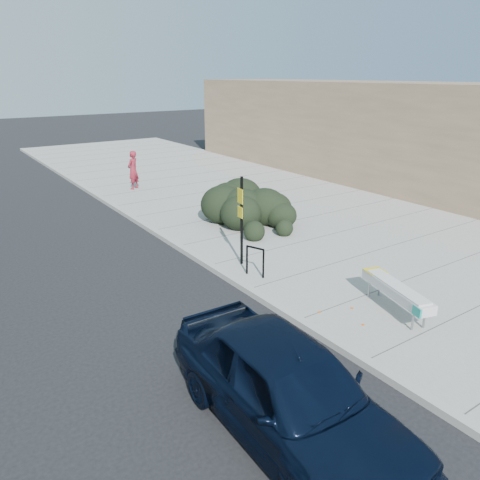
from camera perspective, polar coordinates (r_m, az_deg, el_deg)
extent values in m
plane|color=black|center=(12.58, 1.28, -6.57)|extent=(120.00, 120.00, 0.00)
cube|color=gray|center=(19.48, 6.07, 3.19)|extent=(11.20, 50.00, 0.15)
cube|color=#9E9E99|center=(16.55, -8.88, 0.09)|extent=(0.22, 50.00, 0.17)
cube|color=brown|center=(24.11, 25.28, 10.90)|extent=(6.00, 36.00, 5.00)
cylinder|color=gray|center=(11.20, 20.31, -9.29)|extent=(0.05, 0.05, 0.44)
cylinder|color=gray|center=(11.38, 21.54, -8.98)|extent=(0.05, 0.05, 0.44)
cylinder|color=gray|center=(12.44, 15.46, -5.77)|extent=(0.05, 0.05, 0.44)
cylinder|color=gray|center=(12.60, 16.63, -5.55)|extent=(0.05, 0.05, 0.44)
cylinder|color=gray|center=(11.73, 17.84, -6.64)|extent=(0.53, 1.68, 0.04)
cylinder|color=gray|center=(11.90, 19.05, -6.39)|extent=(0.53, 1.68, 0.04)
cube|color=#B2B2B2|center=(11.75, 18.53, -5.85)|extent=(1.09, 2.32, 0.24)
cube|color=yellow|center=(12.36, 16.17, -3.65)|extent=(0.58, 0.57, 0.02)
cube|color=teal|center=(10.90, 20.77, -8.17)|extent=(0.12, 0.26, 0.22)
cylinder|color=black|center=(13.00, 2.87, -2.94)|extent=(0.06, 0.06, 0.84)
cylinder|color=black|center=(13.26, 0.86, -2.44)|extent=(0.06, 0.06, 0.84)
cylinder|color=black|center=(12.97, 1.87, -0.97)|extent=(0.25, 0.52, 0.06)
cube|color=black|center=(13.66, 0.20, 2.28)|extent=(0.07, 0.07, 2.66)
cube|color=yellow|center=(13.42, 0.01, 5.38)|extent=(0.06, 0.31, 0.43)
cube|color=yellow|center=(13.55, 0.01, 3.41)|extent=(0.06, 0.29, 0.33)
ellipsoid|color=black|center=(17.81, 0.83, 4.62)|extent=(3.45, 4.68, 1.58)
imported|color=black|center=(7.81, 5.89, -17.63)|extent=(2.15, 5.01, 1.69)
imported|color=maroon|center=(23.76, -12.91, 8.31)|extent=(0.82, 0.75, 1.87)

